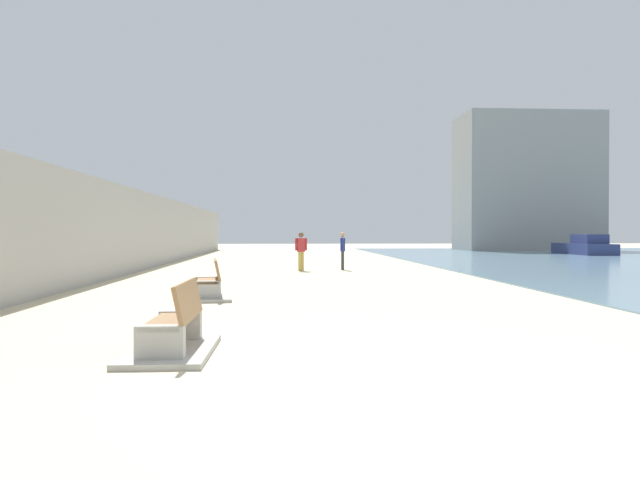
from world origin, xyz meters
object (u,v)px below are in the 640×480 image
(bench_near, at_px, (173,336))
(person_standing, at_px, (301,249))
(bench_far, at_px, (209,289))
(person_walking, at_px, (343,248))
(boat_far_right, at_px, (585,247))

(bench_near, bearing_deg, person_standing, 82.46)
(bench_far, height_order, person_walking, person_walking)
(bench_far, height_order, boat_far_right, boat_far_right)
(bench_far, bearing_deg, person_standing, 75.96)
(bench_near, bearing_deg, person_walking, 77.00)
(person_standing, bearing_deg, person_walking, 15.56)
(bench_far, xyz_separation_m, boat_far_right, (23.86, 27.55, 0.35))
(bench_near, distance_m, person_standing, 17.50)
(bench_far, distance_m, boat_far_right, 36.45)
(bench_near, height_order, boat_far_right, boat_far_right)
(bench_far, bearing_deg, person_walking, 67.99)
(bench_far, relative_size, person_walking, 1.34)
(person_standing, bearing_deg, boat_far_right, 38.74)
(person_walking, xyz_separation_m, boat_far_right, (19.41, 16.53, -0.38))
(bench_far, xyz_separation_m, person_walking, (4.45, 11.02, 0.73))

